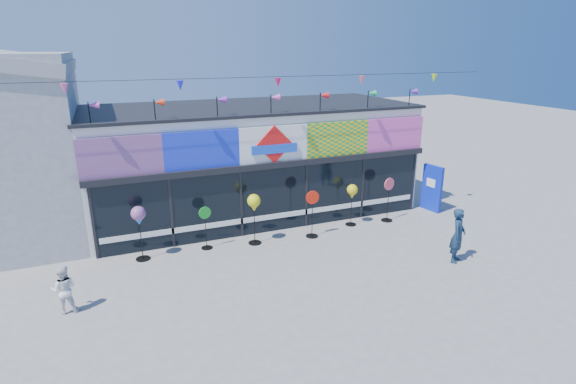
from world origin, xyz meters
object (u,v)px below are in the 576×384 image
adult_man (458,235)px  child (64,289)px  blue_sign (432,188)px  spinner_2 (254,204)px  spinner_4 (352,193)px  spinner_3 (312,213)px  spinner_0 (139,217)px  spinner_5 (388,198)px  spinner_1 (206,227)px

adult_man → child: 10.80m
blue_sign → spinner_2: (-7.44, -0.40, 0.44)m
adult_man → child: size_ratio=1.37×
child → spinner_4: bearing=-158.1°
spinner_3 → spinner_4: 1.85m
child → blue_sign: bearing=-161.3°
spinner_0 → child: (-1.98, -2.27, -0.76)m
spinner_0 → adult_man: size_ratio=1.02×
spinner_4 → adult_man: 4.04m
spinner_2 → child: spinner_2 is taller
spinner_2 → spinner_5: spinner_2 is taller
spinner_3 → child: bearing=-165.8°
spinner_2 → spinner_3: size_ratio=1.04×
blue_sign → adult_man: 4.52m
blue_sign → spinner_5: bearing=178.5°
spinner_4 → adult_man: adult_man is taller
spinner_2 → spinner_3: 2.05m
spinner_3 → spinner_5: size_ratio=0.99×
spinner_1 → child: 4.59m
blue_sign → spinner_1: size_ratio=1.29×
spinner_1 → spinner_4: size_ratio=0.92×
spinner_0 → spinner_1: spinner_0 is taller
spinner_2 → spinner_4: spinner_2 is taller
spinner_5 → spinner_0: bearing=179.3°
spinner_0 → spinner_4: bearing=0.4°
spinner_2 → adult_man: (5.20, -3.53, -0.52)m
blue_sign → spinner_4: (-3.70, -0.17, 0.31)m
child → spinner_2: bearing=-151.4°
spinner_3 → blue_sign: bearing=6.3°
child → spinner_0: bearing=-123.3°
blue_sign → child: (-12.95, -2.49, -0.31)m
spinner_5 → child: 10.93m
blue_sign → spinner_4: size_ratio=1.19×
blue_sign → spinner_4: bearing=173.0°
spinner_1 → spinner_3: spinner_3 is taller
spinner_3 → spinner_5: bearing=4.9°
spinner_0 → spinner_3: spinner_0 is taller
spinner_2 → spinner_5: (5.20, 0.07, -0.48)m
blue_sign → adult_man: size_ratio=1.09×
spinner_4 → child: spinner_4 is taller
spinner_3 → spinner_4: bearing=13.6°
spinner_0 → adult_man: spinner_0 is taller
spinner_3 → adult_man: bearing=-45.9°
spinner_1 → adult_man: 7.72m
spinner_3 → adult_man: 4.62m
spinner_4 → spinner_5: size_ratio=0.93×
spinner_0 → spinner_2: (3.53, -0.17, -0.01)m
spinner_0 → child: bearing=-131.1°
spinner_4 → adult_man: (1.45, -3.75, -0.39)m
spinner_1 → spinner_0: bearing=-178.6°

